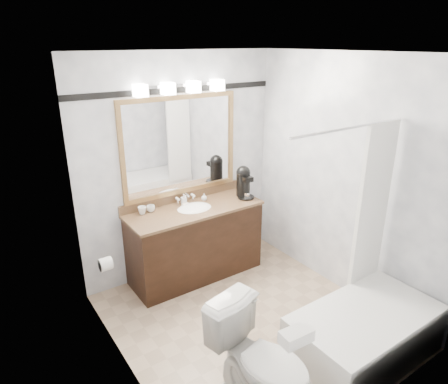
# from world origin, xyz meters

# --- Properties ---
(room) EXTENTS (2.42, 2.62, 2.52)m
(room) POSITION_xyz_m (0.00, 0.00, 1.25)
(room) COLOR tan
(room) RESTS_ON ground
(vanity) EXTENTS (1.53, 0.58, 0.97)m
(vanity) POSITION_xyz_m (0.00, 1.02, 0.44)
(vanity) COLOR black
(vanity) RESTS_ON ground
(mirror) EXTENTS (1.40, 0.04, 1.10)m
(mirror) POSITION_xyz_m (0.00, 1.28, 1.50)
(mirror) COLOR #A27A49
(mirror) RESTS_ON room
(vanity_light_bar) EXTENTS (1.02, 0.14, 0.12)m
(vanity_light_bar) POSITION_xyz_m (0.00, 1.23, 2.13)
(vanity_light_bar) COLOR silver
(vanity_light_bar) RESTS_ON room
(accent_stripe) EXTENTS (2.40, 0.01, 0.06)m
(accent_stripe) POSITION_xyz_m (0.00, 1.29, 2.10)
(accent_stripe) COLOR black
(accent_stripe) RESTS_ON room
(bathtub) EXTENTS (1.30, 0.75, 1.96)m
(bathtub) POSITION_xyz_m (0.55, -0.90, 0.28)
(bathtub) COLOR white
(bathtub) RESTS_ON ground
(tp_roll) EXTENTS (0.11, 0.12, 0.12)m
(tp_roll) POSITION_xyz_m (-1.14, 0.66, 0.70)
(tp_roll) COLOR white
(tp_roll) RESTS_ON room
(toilet) EXTENTS (0.61, 0.87, 0.81)m
(toilet) POSITION_xyz_m (-0.52, -0.80, 0.41)
(toilet) COLOR white
(toilet) RESTS_ON ground
(tissue_box) EXTENTS (0.22, 0.13, 0.09)m
(tissue_box) POSITION_xyz_m (-0.52, -1.12, 0.85)
(tissue_box) COLOR white
(tissue_box) RESTS_ON toilet
(coffee_maker) EXTENTS (0.19, 0.25, 0.38)m
(coffee_maker) POSITION_xyz_m (0.66, 0.98, 1.04)
(coffee_maker) COLOR black
(coffee_maker) RESTS_ON vanity
(cup_left) EXTENTS (0.12, 0.12, 0.07)m
(cup_left) POSITION_xyz_m (-0.44, 1.20, 0.89)
(cup_left) COLOR white
(cup_left) RESTS_ON vanity
(cup_right) EXTENTS (0.10, 0.10, 0.08)m
(cup_right) POSITION_xyz_m (-0.54, 1.19, 0.89)
(cup_right) COLOR white
(cup_right) RESTS_ON vanity
(soap_bottle_a) EXTENTS (0.06, 0.06, 0.12)m
(soap_bottle_a) POSITION_xyz_m (-0.04, 1.18, 0.91)
(soap_bottle_a) COLOR white
(soap_bottle_a) RESTS_ON vanity
(soap_bottle_b) EXTENTS (0.08, 0.08, 0.08)m
(soap_bottle_b) POSITION_xyz_m (0.21, 1.15, 0.89)
(soap_bottle_b) COLOR white
(soap_bottle_b) RESTS_ON vanity
(soap_bar) EXTENTS (0.09, 0.07, 0.02)m
(soap_bar) POSITION_xyz_m (-0.05, 1.13, 0.86)
(soap_bar) COLOR beige
(soap_bar) RESTS_ON vanity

